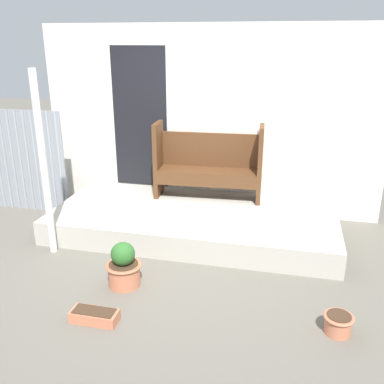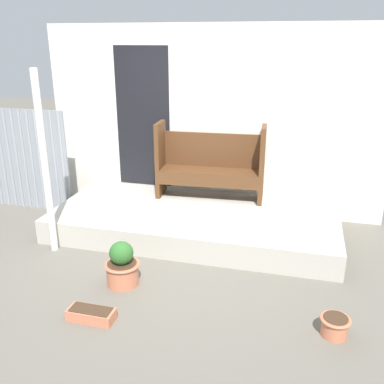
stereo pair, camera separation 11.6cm
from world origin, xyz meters
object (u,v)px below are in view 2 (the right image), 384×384
at_px(bench, 210,162).
at_px(flower_pot_left, 122,266).
at_px(planter_box_rect, 91,314).
at_px(support_post, 45,165).
at_px(flower_pot_middle, 335,325).

bearing_deg(bench, flower_pot_left, -107.31).
xyz_separation_m(flower_pot_left, planter_box_rect, (-0.04, -0.63, -0.15)).
bearing_deg(flower_pot_left, bench, 76.16).
distance_m(bench, flower_pot_left, 2.11).
relative_size(flower_pot_left, planter_box_rect, 1.11).
bearing_deg(planter_box_rect, flower_pot_left, 86.72).
bearing_deg(support_post, planter_box_rect, -46.76).
height_order(bench, planter_box_rect, bench).
distance_m(support_post, flower_pot_left, 1.48).
xyz_separation_m(support_post, planter_box_rect, (1.07, -1.14, -1.00)).
distance_m(bench, planter_box_rect, 2.76).
bearing_deg(bench, support_post, -140.90).
xyz_separation_m(support_post, bench, (1.59, 1.46, -0.25)).
bearing_deg(flower_pot_middle, flower_pot_left, 171.79).
bearing_deg(flower_pot_left, planter_box_rect, -93.28).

